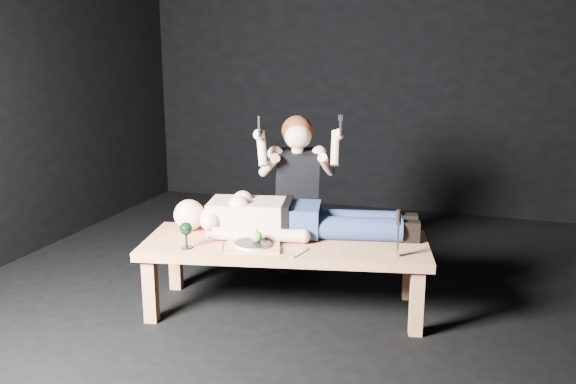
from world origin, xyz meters
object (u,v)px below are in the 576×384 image
at_px(serving_tray, 253,247).
at_px(carving_knife, 398,233).
at_px(kneeling_woman, 296,194).
at_px(goblet, 186,235).
at_px(lying_man, 296,214).
at_px(table, 286,276).

bearing_deg(serving_tray, carving_knife, 8.20).
height_order(kneeling_woman, goblet, kneeling_woman).
bearing_deg(lying_man, kneeling_woman, 95.72).
bearing_deg(kneeling_woman, goblet, -134.47).
relative_size(table, lying_man, 1.03).
relative_size(table, goblet, 10.85).
xyz_separation_m(table, carving_knife, (0.69, -0.07, 0.36)).
bearing_deg(carving_knife, kneeling_woman, 128.80).
xyz_separation_m(kneeling_woman, goblet, (-0.40, -0.91, -0.07)).
height_order(serving_tray, carving_knife, carving_knife).
bearing_deg(lying_man, goblet, -150.10).
distance_m(kneeling_woman, goblet, 1.00).
xyz_separation_m(serving_tray, goblet, (-0.37, -0.12, 0.07)).
bearing_deg(kneeling_woman, carving_knife, -60.49).
xyz_separation_m(lying_man, goblet, (-0.54, -0.47, -0.05)).
distance_m(table, serving_tray, 0.33).
relative_size(table, kneeling_woman, 1.45).
xyz_separation_m(table, serving_tray, (-0.14, -0.19, 0.23)).
relative_size(kneeling_woman, carving_knife, 4.34).
bearing_deg(table, carving_knife, -17.01).
height_order(serving_tray, goblet, goblet).
distance_m(kneeling_woman, carving_knife, 1.05).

